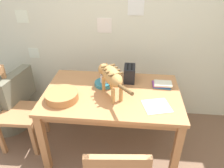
{
  "coord_description": "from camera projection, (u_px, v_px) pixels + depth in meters",
  "views": [
    {
      "loc": [
        0.15,
        -0.71,
        1.98
      ],
      "look_at": [
        -0.03,
        1.13,
        0.86
      ],
      "focal_mm": 34.54,
      "sensor_mm": 36.0,
      "label": 1
    }
  ],
  "objects": [
    {
      "name": "dining_table",
      "position": [
        112.0,
        99.0,
        2.26
      ],
      "size": [
        1.39,
        0.87,
        0.76
      ],
      "color": "#BC7F4E",
      "rests_on": "ground_plane"
    },
    {
      "name": "wicker_basket",
      "position": [
        62.0,
        96.0,
        2.08
      ],
      "size": [
        0.32,
        0.32,
        0.08
      ],
      "color": "#B27744",
      "rests_on": "dining_table"
    },
    {
      "name": "cat",
      "position": [
        111.0,
        76.0,
        2.08
      ],
      "size": [
        0.38,
        0.62,
        0.3
      ],
      "rotation": [
        0.0,
        0.0,
        0.5
      ],
      "color": "tan",
      "rests_on": "dining_table"
    },
    {
      "name": "coffee_mug",
      "position": [
        104.0,
        78.0,
        2.29
      ],
      "size": [
        0.12,
        0.08,
        0.09
      ],
      "color": "white",
      "rests_on": "saucer_bowl"
    },
    {
      "name": "saucer_bowl",
      "position": [
        104.0,
        83.0,
        2.32
      ],
      "size": [
        0.21,
        0.21,
        0.04
      ],
      "primitive_type": "cylinder",
      "color": "teal",
      "rests_on": "dining_table"
    },
    {
      "name": "book_stack",
      "position": [
        162.0,
        84.0,
        2.3
      ],
      "size": [
        0.2,
        0.14,
        0.05
      ],
      "color": "#3581C0",
      "rests_on": "dining_table"
    },
    {
      "name": "toaster",
      "position": [
        129.0,
        74.0,
        2.38
      ],
      "size": [
        0.12,
        0.2,
        0.18
      ],
      "color": "black",
      "rests_on": "dining_table"
    },
    {
      "name": "wooden_chair_near",
      "position": [
        16.0,
        111.0,
        2.42
      ],
      "size": [
        0.43,
        0.43,
        0.94
      ],
      "rotation": [
        0.0,
        0.0,
        -1.54
      ],
      "color": "#B67E50",
      "rests_on": "ground_plane"
    },
    {
      "name": "wicker_armchair",
      "position": [
        9.0,
        106.0,
        2.81
      ],
      "size": [
        0.64,
        0.66,
        0.78
      ],
      "rotation": [
        0.0,
        0.0,
        1.41
      ],
      "color": "slate",
      "rests_on": "ground_plane"
    },
    {
      "name": "magazine",
      "position": [
        157.0,
        106.0,
        2.0
      ],
      "size": [
        0.29,
        0.28,
        0.01
      ],
      "primitive_type": "cube",
      "rotation": [
        0.0,
        0.0,
        0.26
      ],
      "color": "silver",
      "rests_on": "dining_table"
    },
    {
      "name": "wall_rear",
      "position": [
        120.0,
        24.0,
        2.6
      ],
      "size": [
        4.29,
        0.11,
        2.5
      ],
      "color": "silver",
      "rests_on": "ground_plane"
    }
  ]
}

